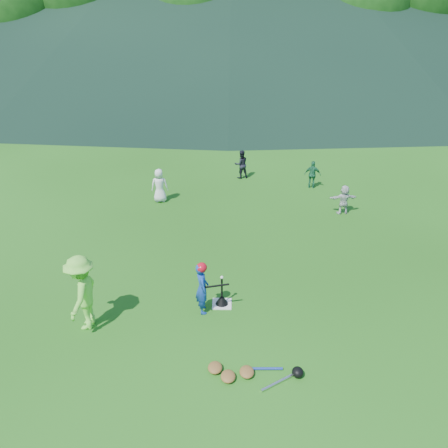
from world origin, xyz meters
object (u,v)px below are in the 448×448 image
object	(u,v)px
batter_child	(202,288)
batting_tee	(222,300)
home_plate	(222,304)
fielder_c	(312,175)
fielder_b	(241,164)
equipment_pile	(247,372)
adult_coach	(82,293)
fielder_a	(160,186)
fielder_d	(344,200)

from	to	relation	value
batter_child	batting_tee	size ratio (longest dim) A/B	1.81
batter_child	home_plate	bearing A→B (deg)	-72.91
batting_tee	fielder_c	bearing A→B (deg)	66.81
fielder_b	equipment_pile	size ratio (longest dim) A/B	0.66
adult_coach	fielder_c	world-z (taller)	adult_coach
fielder_a	equipment_pile	size ratio (longest dim) A/B	0.68
adult_coach	equipment_pile	size ratio (longest dim) A/B	0.95
fielder_a	fielder_d	distance (m)	6.48
home_plate	fielder_c	world-z (taller)	fielder_c
adult_coach	fielder_d	size ratio (longest dim) A/B	1.67
fielder_b	equipment_pile	world-z (taller)	fielder_b
fielder_d	fielder_c	bearing A→B (deg)	-82.83
fielder_d	equipment_pile	world-z (taller)	fielder_d
home_plate	fielder_c	bearing A→B (deg)	66.81
batter_child	fielder_a	bearing A→B (deg)	2.98
equipment_pile	batting_tee	bearing A→B (deg)	103.18
fielder_c	batting_tee	xyz separation A→B (m)	(-3.35, -7.83, -0.41)
home_plate	fielder_b	bearing A→B (deg)	86.26
fielder_d	equipment_pile	size ratio (longest dim) A/B	0.57
adult_coach	fielder_c	xyz separation A→B (m)	(6.27, 8.67, -0.31)
fielder_d	equipment_pile	bearing A→B (deg)	57.81
adult_coach	fielder_a	size ratio (longest dim) A/B	1.39
home_plate	equipment_pile	distance (m)	2.30
batter_child	fielder_a	distance (m)	6.84
home_plate	batting_tee	xyz separation A→B (m)	(0.00, 0.00, 0.12)
fielder_b	fielder_c	distance (m)	2.99
home_plate	adult_coach	xyz separation A→B (m)	(-2.92, -0.84, 0.84)
home_plate	fielder_d	bearing A→B (deg)	53.09
home_plate	fielder_b	size ratio (longest dim) A/B	0.38
adult_coach	fielder_b	bearing A→B (deg)	162.96
batter_child	adult_coach	size ratio (longest dim) A/B	0.72
fielder_b	equipment_pile	distance (m)	11.19
home_plate	batting_tee	distance (m)	0.12
fielder_c	batting_tee	size ratio (longest dim) A/B	1.59
batter_child	fielder_d	xyz separation A→B (m)	(4.44, 5.59, -0.11)
fielder_d	adult_coach	bearing A→B (deg)	34.25
fielder_b	fielder_d	bearing A→B (deg)	114.95
adult_coach	batting_tee	world-z (taller)	adult_coach
fielder_a	fielder_b	distance (m)	3.99
batter_child	adult_coach	distance (m)	2.56
fielder_a	equipment_pile	distance (m)	9.03
fielder_c	fielder_d	distance (m)	2.58
adult_coach	fielder_a	xyz separation A→B (m)	(0.52, 7.13, -0.24)
adult_coach	equipment_pile	distance (m)	3.79
batter_child	fielder_a	xyz separation A→B (m)	(-1.96, 6.55, -0.00)
fielder_a	fielder_d	size ratio (longest dim) A/B	1.20
batter_child	batting_tee	bearing A→B (deg)	-72.91
home_plate	fielder_a	bearing A→B (deg)	110.88
fielder_b	fielder_c	size ratio (longest dim) A/B	1.09
batter_child	fielder_c	world-z (taller)	batter_child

